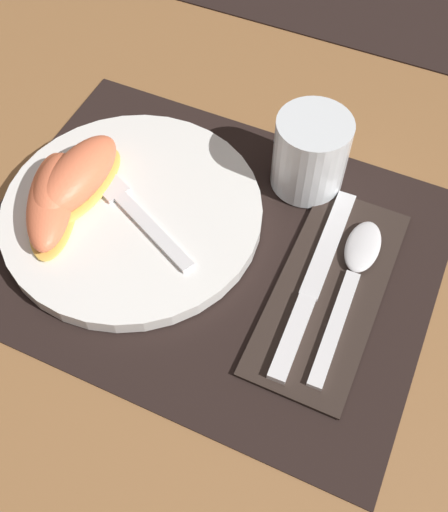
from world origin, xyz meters
TOP-DOWN VIEW (x-y plane):
  - ground_plane at (0.00, 0.00)m, footprint 3.00×3.00m
  - placemat at (0.00, 0.00)m, footprint 0.45×0.35m
  - plate at (-0.09, -0.00)m, footprint 0.27×0.27m
  - juice_glass at (0.06, 0.12)m, footprint 0.08×0.08m
  - napkin at (0.13, -0.00)m, footprint 0.10×0.23m
  - knife at (0.11, -0.00)m, footprint 0.03×0.23m
  - spoon at (0.14, 0.03)m, footprint 0.04×0.19m
  - fork at (-0.10, 0.00)m, footprint 0.18×0.10m
  - citrus_wedge_0 at (-0.15, 0.00)m, footprint 0.06×0.13m
  - citrus_wedge_1 at (-0.16, -0.02)m, footprint 0.08×0.11m
  - citrus_wedge_2 at (-0.16, -0.04)m, footprint 0.10×0.14m

SIDE VIEW (x-z plane):
  - ground_plane at x=0.00m, z-range 0.00..0.00m
  - placemat at x=0.00m, z-range 0.00..0.00m
  - napkin at x=0.13m, z-range 0.00..0.01m
  - knife at x=0.11m, z-range 0.01..0.01m
  - spoon at x=0.14m, z-range 0.01..0.02m
  - plate at x=-0.09m, z-range 0.00..0.02m
  - fork at x=-0.10m, z-range 0.02..0.03m
  - citrus_wedge_2 at x=-0.16m, z-range 0.02..0.05m
  - citrus_wedge_1 at x=-0.16m, z-range 0.02..0.05m
  - citrus_wedge_0 at x=-0.15m, z-range 0.02..0.06m
  - juice_glass at x=0.06m, z-range 0.00..0.08m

